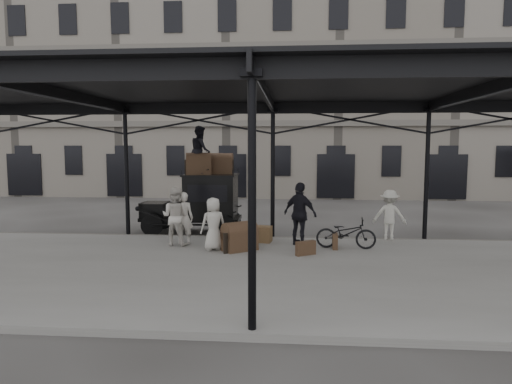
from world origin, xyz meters
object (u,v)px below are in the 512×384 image
Objects in this scene: bicycle at (346,233)px; porter_official at (300,214)px; steamer_trunk_roof_near at (198,165)px; steamer_trunk_platform at (240,238)px; porter_left at (184,218)px; taxi at (203,201)px.

porter_official is at bearing 80.17° from bicycle.
bicycle is 5.86m from steamer_trunk_roof_near.
porter_official is at bearing -10.68° from steamer_trunk_platform.
steamer_trunk_platform is (1.84, -0.78, -0.46)m from porter_left.
steamer_trunk_roof_near reaches higher than porter_official.
steamer_trunk_platform is at bearing 104.04° from bicycle.
bicycle is 2.00× the size of steamer_trunk_roof_near.
bicycle reaches higher than steamer_trunk_platform.
taxi reaches higher than steamer_trunk_platform.
steamer_trunk_platform is (1.74, -3.25, -0.70)m from taxi.
steamer_trunk_roof_near is at bearing -108.07° from taxi.
steamer_trunk_roof_near is (-3.59, 2.14, 1.38)m from porter_official.
porter_official is 1.10× the size of bicycle.
taxi is 3.79× the size of steamer_trunk_platform.
porter_official is 2.07m from steamer_trunk_platform.
porter_official reaches higher than porter_left.
bicycle is at bearing -27.44° from steamer_trunk_platform.
taxi is 1.32m from steamer_trunk_roof_near.
steamer_trunk_roof_near is at bearing 3.02° from porter_official.
porter_official is (3.62, 0.08, 0.16)m from porter_left.
taxi is at bearing 81.68° from steamer_trunk_platform.
porter_left is 1.69× the size of steamer_trunk_platform.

